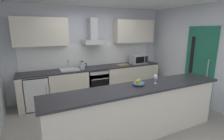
{
  "coord_description": "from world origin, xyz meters",
  "views": [
    {
      "loc": [
        -1.69,
        -3.07,
        1.97
      ],
      "look_at": [
        0.0,
        0.43,
        1.05
      ],
      "focal_mm": 27.64,
      "sensor_mm": 36.0,
      "label": 1
    }
  ],
  "objects_px": {
    "microwave": "(138,59)",
    "kettle": "(82,65)",
    "sink": "(69,69)",
    "range_hood": "(94,36)",
    "chopping_board": "(123,65)",
    "oven": "(96,82)",
    "refrigerator": "(37,92)",
    "wine_glass": "(156,77)",
    "fruit_bowl": "(138,83)"
  },
  "relations": [
    {
      "from": "refrigerator",
      "to": "sink",
      "type": "xyz_separation_m",
      "value": [
        0.85,
        0.01,
        0.5
      ]
    },
    {
      "from": "sink",
      "to": "chopping_board",
      "type": "height_order",
      "value": "sink"
    },
    {
      "from": "microwave",
      "to": "range_hood",
      "type": "distance_m",
      "value": 1.63
    },
    {
      "from": "refrigerator",
      "to": "range_hood",
      "type": "height_order",
      "value": "range_hood"
    },
    {
      "from": "microwave",
      "to": "wine_glass",
      "type": "distance_m",
      "value": 2.34
    },
    {
      "from": "fruit_bowl",
      "to": "chopping_board",
      "type": "height_order",
      "value": "fruit_bowl"
    },
    {
      "from": "chopping_board",
      "to": "wine_glass",
      "type": "bearing_deg",
      "value": -102.79
    },
    {
      "from": "wine_glass",
      "to": "chopping_board",
      "type": "relative_size",
      "value": 0.52
    },
    {
      "from": "sink",
      "to": "range_hood",
      "type": "bearing_deg",
      "value": 8.84
    },
    {
      "from": "fruit_bowl",
      "to": "kettle",
      "type": "bearing_deg",
      "value": 102.6
    },
    {
      "from": "sink",
      "to": "microwave",
      "type": "bearing_deg",
      "value": -1.01
    },
    {
      "from": "fruit_bowl",
      "to": "microwave",
      "type": "bearing_deg",
      "value": 55.76
    },
    {
      "from": "kettle",
      "to": "wine_glass",
      "type": "distance_m",
      "value": 2.24
    },
    {
      "from": "sink",
      "to": "range_hood",
      "type": "height_order",
      "value": "range_hood"
    },
    {
      "from": "refrigerator",
      "to": "range_hood",
      "type": "relative_size",
      "value": 1.18
    },
    {
      "from": "microwave",
      "to": "chopping_board",
      "type": "bearing_deg",
      "value": 179.58
    },
    {
      "from": "sink",
      "to": "kettle",
      "type": "height_order",
      "value": "sink"
    },
    {
      "from": "range_hood",
      "to": "oven",
      "type": "bearing_deg",
      "value": -90.0
    },
    {
      "from": "microwave",
      "to": "oven",
      "type": "bearing_deg",
      "value": 178.89
    },
    {
      "from": "kettle",
      "to": "sink",
      "type": "bearing_deg",
      "value": 172.75
    },
    {
      "from": "wine_glass",
      "to": "chopping_board",
      "type": "xyz_separation_m",
      "value": [
        0.48,
        2.1,
        -0.19
      ]
    },
    {
      "from": "range_hood",
      "to": "microwave",
      "type": "bearing_deg",
      "value": -6.24
    },
    {
      "from": "oven",
      "to": "range_hood",
      "type": "distance_m",
      "value": 1.33
    },
    {
      "from": "range_hood",
      "to": "fruit_bowl",
      "type": "height_order",
      "value": "range_hood"
    },
    {
      "from": "oven",
      "to": "wine_glass",
      "type": "relative_size",
      "value": 4.5
    },
    {
      "from": "refrigerator",
      "to": "sink",
      "type": "relative_size",
      "value": 1.7
    },
    {
      "from": "microwave",
      "to": "range_hood",
      "type": "relative_size",
      "value": 0.69
    },
    {
      "from": "oven",
      "to": "refrigerator",
      "type": "relative_size",
      "value": 0.94
    },
    {
      "from": "refrigerator",
      "to": "chopping_board",
      "type": "distance_m",
      "value": 2.53
    },
    {
      "from": "microwave",
      "to": "wine_glass",
      "type": "bearing_deg",
      "value": -116.47
    },
    {
      "from": "refrigerator",
      "to": "chopping_board",
      "type": "height_order",
      "value": "chopping_board"
    },
    {
      "from": "microwave",
      "to": "fruit_bowl",
      "type": "relative_size",
      "value": 2.27
    },
    {
      "from": "kettle",
      "to": "wine_glass",
      "type": "height_order",
      "value": "wine_glass"
    },
    {
      "from": "refrigerator",
      "to": "kettle",
      "type": "relative_size",
      "value": 2.94
    },
    {
      "from": "microwave",
      "to": "fruit_bowl",
      "type": "distance_m",
      "value": 2.48
    },
    {
      "from": "sink",
      "to": "fruit_bowl",
      "type": "xyz_separation_m",
      "value": [
        0.81,
        -2.09,
        0.09
      ]
    },
    {
      "from": "sink",
      "to": "wine_glass",
      "type": "bearing_deg",
      "value": -61.52
    },
    {
      "from": "refrigerator",
      "to": "fruit_bowl",
      "type": "distance_m",
      "value": 2.72
    },
    {
      "from": "sink",
      "to": "kettle",
      "type": "distance_m",
      "value": 0.36
    },
    {
      "from": "microwave",
      "to": "kettle",
      "type": "xyz_separation_m",
      "value": [
        -1.85,
        -0.01,
        -0.04
      ]
    },
    {
      "from": "refrigerator",
      "to": "kettle",
      "type": "xyz_separation_m",
      "value": [
        1.2,
        -0.03,
        0.58
      ]
    },
    {
      "from": "range_hood",
      "to": "sink",
      "type": "bearing_deg",
      "value": -171.16
    },
    {
      "from": "chopping_board",
      "to": "oven",
      "type": "bearing_deg",
      "value": 178.45
    },
    {
      "from": "microwave",
      "to": "wine_glass",
      "type": "height_order",
      "value": "microwave"
    },
    {
      "from": "sink",
      "to": "fruit_bowl",
      "type": "bearing_deg",
      "value": -68.84
    },
    {
      "from": "chopping_board",
      "to": "range_hood",
      "type": "bearing_deg",
      "value": 170.05
    },
    {
      "from": "wine_glass",
      "to": "fruit_bowl",
      "type": "xyz_separation_m",
      "value": [
        -0.35,
        0.05,
        -0.08
      ]
    },
    {
      "from": "kettle",
      "to": "range_hood",
      "type": "relative_size",
      "value": 0.4
    },
    {
      "from": "kettle",
      "to": "wine_glass",
      "type": "xyz_separation_m",
      "value": [
        0.81,
        -2.09,
        0.09
      ]
    },
    {
      "from": "range_hood",
      "to": "fruit_bowl",
      "type": "bearing_deg",
      "value": -88.81
    }
  ]
}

